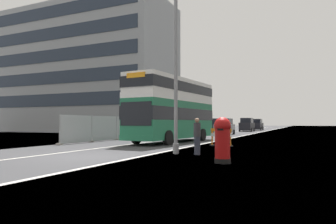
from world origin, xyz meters
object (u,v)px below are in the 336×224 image
at_px(car_oncoming_near, 225,127).
at_px(car_receding_far, 247,125).
at_px(red_pillar_postbox, 222,138).
at_px(car_far_side, 257,125).
at_px(pedestrian_at_kerb, 197,136).
at_px(double_decker_bus, 173,109).
at_px(roadworks_barrier, 221,135).
at_px(car_receding_mid, 217,126).
at_px(lamppost_foreground, 176,68).

distance_m(car_oncoming_near, car_receding_far, 15.20).
height_order(red_pillar_postbox, car_far_side, car_far_side).
xyz_separation_m(red_pillar_postbox, car_receding_far, (-6.69, 41.64, 0.10)).
xyz_separation_m(red_pillar_postbox, pedestrian_at_kerb, (-1.85, 2.43, -0.07)).
bearing_deg(double_decker_bus, roadworks_barrier, -29.82).
distance_m(car_oncoming_near, car_far_side, 23.92).
xyz_separation_m(car_oncoming_near, car_receding_mid, (-3.12, 7.86, 0.04)).
distance_m(car_receding_mid, car_far_side, 16.42).
bearing_deg(double_decker_bus, red_pillar_postbox, -57.81).
xyz_separation_m(roadworks_barrier, pedestrian_at_kerb, (0.34, -5.63, 0.17)).
bearing_deg(car_oncoming_near, roadworks_barrier, -76.41).
relative_size(lamppost_foreground, red_pillar_postbox, 5.14).
height_order(red_pillar_postbox, car_receding_far, car_receding_far).
bearing_deg(car_far_side, car_receding_mid, -102.00).
xyz_separation_m(car_receding_mid, car_receding_far, (3.07, 7.34, 0.07)).
xyz_separation_m(lamppost_foreground, red_pillar_postbox, (2.98, -2.49, -3.26)).
bearing_deg(car_far_side, car_oncoming_near, -90.70).
xyz_separation_m(car_receding_mid, car_far_side, (3.41, 16.06, 0.03)).
distance_m(car_receding_far, pedestrian_at_kerb, 39.51).
height_order(lamppost_foreground, car_oncoming_near, lamppost_foreground).
height_order(lamppost_foreground, roadworks_barrier, lamppost_foreground).
bearing_deg(car_oncoming_near, double_decker_bus, -90.18).
xyz_separation_m(car_receding_mid, pedestrian_at_kerb, (7.91, -31.87, -0.11)).
xyz_separation_m(roadworks_barrier, car_receding_far, (-4.49, 33.59, 0.35)).
relative_size(double_decker_bus, car_far_side, 2.26).
relative_size(car_oncoming_near, car_far_side, 0.85).
distance_m(red_pillar_postbox, roadworks_barrier, 8.35).
distance_m(car_receding_mid, car_receding_far, 7.96).
xyz_separation_m(car_oncoming_near, car_far_side, (0.29, 23.91, 0.08)).
distance_m(car_receding_mid, pedestrian_at_kerb, 32.83).
bearing_deg(car_receding_far, car_far_side, 87.77).
xyz_separation_m(car_far_side, pedestrian_at_kerb, (4.49, -47.93, -0.14)).
distance_m(lamppost_foreground, car_receding_mid, 32.68).
relative_size(car_receding_far, car_far_side, 0.98).
bearing_deg(red_pillar_postbox, pedestrian_at_kerb, 127.38).
height_order(roadworks_barrier, car_far_side, car_far_side).
height_order(red_pillar_postbox, car_oncoming_near, car_oncoming_near).
relative_size(red_pillar_postbox, car_receding_mid, 0.39).
relative_size(double_decker_bus, red_pillar_postbox, 5.96).
height_order(car_receding_far, car_far_side, car_receding_far).
bearing_deg(car_receding_far, double_decker_bus, -90.01).
xyz_separation_m(lamppost_foreground, car_receding_far, (-3.71, 39.15, -3.16)).
height_order(double_decker_bus, car_receding_far, double_decker_bus).
bearing_deg(car_receding_far, lamppost_foreground, -84.59).
bearing_deg(lamppost_foreground, red_pillar_postbox, -39.88).
distance_m(double_decker_bus, roadworks_barrier, 5.51).
distance_m(roadworks_barrier, pedestrian_at_kerb, 5.64).
height_order(double_decker_bus, lamppost_foreground, lamppost_foreground).
xyz_separation_m(lamppost_foreground, pedestrian_at_kerb, (1.12, -0.06, -3.34)).
xyz_separation_m(roadworks_barrier, car_receding_mid, (-7.57, 26.24, 0.28)).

